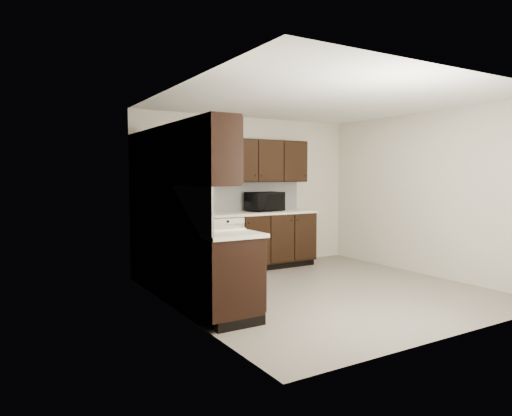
% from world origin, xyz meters
% --- Properties ---
extents(floor, '(4.00, 4.00, 0.00)m').
position_xyz_m(floor, '(0.00, 0.00, 0.00)').
color(floor, gray).
rests_on(floor, ground).
extents(ceiling, '(4.00, 4.00, 0.00)m').
position_xyz_m(ceiling, '(0.00, 0.00, 2.50)').
color(ceiling, white).
rests_on(ceiling, wall_back).
extents(wall_back, '(4.00, 0.02, 2.50)m').
position_xyz_m(wall_back, '(0.00, 2.00, 1.25)').
color(wall_back, beige).
rests_on(wall_back, floor).
extents(wall_left, '(0.02, 4.00, 2.50)m').
position_xyz_m(wall_left, '(-2.00, 0.00, 1.25)').
color(wall_left, beige).
rests_on(wall_left, floor).
extents(wall_right, '(0.02, 4.00, 2.50)m').
position_xyz_m(wall_right, '(2.00, 0.00, 1.25)').
color(wall_right, beige).
rests_on(wall_right, floor).
extents(wall_front, '(4.00, 0.02, 2.50)m').
position_xyz_m(wall_front, '(0.00, -2.00, 1.25)').
color(wall_front, beige).
rests_on(wall_front, floor).
extents(lower_cabinets, '(3.00, 2.80, 0.90)m').
position_xyz_m(lower_cabinets, '(-1.01, 1.11, 0.41)').
color(lower_cabinets, black).
rests_on(lower_cabinets, floor).
extents(countertop, '(3.03, 2.83, 0.04)m').
position_xyz_m(countertop, '(-1.01, 1.11, 0.92)').
color(countertop, silver).
rests_on(countertop, lower_cabinets).
extents(backsplash, '(3.00, 2.80, 0.48)m').
position_xyz_m(backsplash, '(-1.22, 1.32, 1.18)').
color(backsplash, silver).
rests_on(backsplash, countertop).
extents(upper_cabinets, '(3.00, 2.80, 0.70)m').
position_xyz_m(upper_cabinets, '(-1.10, 1.20, 1.77)').
color(upper_cabinets, black).
rests_on(upper_cabinets, wall_back).
extents(dishwasher, '(0.58, 0.04, 0.78)m').
position_xyz_m(dishwasher, '(-0.70, 1.41, 0.55)').
color(dishwasher, '#F1E8C5').
rests_on(dishwasher, lower_cabinets).
extents(sink, '(0.54, 0.82, 0.42)m').
position_xyz_m(sink, '(-1.68, -0.01, 0.88)').
color(sink, '#F1E8C5').
rests_on(sink, countertop).
extents(microwave, '(0.62, 0.46, 0.32)m').
position_xyz_m(microwave, '(0.16, 1.72, 1.10)').
color(microwave, black).
rests_on(microwave, countertop).
extents(soap_bottle_a, '(0.12, 0.12, 0.20)m').
position_xyz_m(soap_bottle_a, '(-1.48, 0.69, 1.04)').
color(soap_bottle_a, gray).
rests_on(soap_bottle_a, countertop).
extents(soap_bottle_b, '(0.10, 0.10, 0.24)m').
position_xyz_m(soap_bottle_b, '(-1.82, 0.21, 1.06)').
color(soap_bottle_b, gray).
rests_on(soap_bottle_b, countertop).
extents(toaster_oven, '(0.34, 0.26, 0.21)m').
position_xyz_m(toaster_oven, '(-1.74, 1.75, 1.04)').
color(toaster_oven, '#B5B4B7').
rests_on(toaster_oven, countertop).
extents(storage_bin, '(0.43, 0.32, 0.16)m').
position_xyz_m(storage_bin, '(-1.69, 0.45, 1.02)').
color(storage_bin, white).
rests_on(storage_bin, countertop).
extents(blue_pitcher, '(0.20, 0.20, 0.27)m').
position_xyz_m(blue_pitcher, '(-1.66, 0.12, 1.08)').
color(blue_pitcher, navy).
rests_on(blue_pitcher, countertop).
extents(teal_tumbler, '(0.11, 0.11, 0.21)m').
position_xyz_m(teal_tumbler, '(-1.52, 0.32, 1.04)').
color(teal_tumbler, '#0D8F88').
rests_on(teal_tumbler, countertop).
extents(paper_towel_roll, '(0.18, 0.18, 0.33)m').
position_xyz_m(paper_towel_roll, '(-1.59, 1.10, 1.10)').
color(paper_towel_roll, white).
rests_on(paper_towel_roll, countertop).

